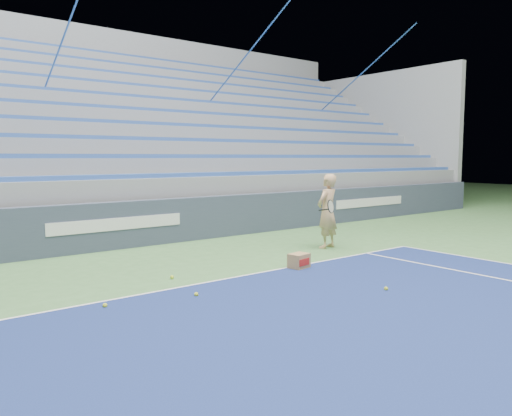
{
  "coord_description": "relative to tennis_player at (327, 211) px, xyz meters",
  "views": [
    {
      "loc": [
        -4.52,
        4.85,
        2.13
      ],
      "look_at": [
        1.4,
        12.38,
        1.15
      ],
      "focal_mm": 35.0,
      "sensor_mm": 36.0,
      "label": 1
    }
  ],
  "objects": [
    {
      "name": "tennis_ball_3",
      "position": [
        -4.33,
        -0.42,
        -0.84
      ],
      "size": [
        0.07,
        0.07,
        0.07
      ],
      "primitive_type": "sphere",
      "color": "#CEDB2C",
      "rests_on": "ground"
    },
    {
      "name": "tennis_ball_2",
      "position": [
        -4.57,
        -1.63,
        -0.84
      ],
      "size": [
        0.07,
        0.07,
        0.07
      ],
      "primitive_type": "sphere",
      "color": "#CEDB2C",
      "rests_on": "ground"
    },
    {
      "name": "tennis_ball_1",
      "position": [
        -2.01,
        -3.23,
        -0.84
      ],
      "size": [
        0.07,
        0.07,
        0.07
      ],
      "primitive_type": "sphere",
      "color": "#CEDB2C",
      "rests_on": "ground"
    },
    {
      "name": "sponsor_barrier",
      "position": [
        -3.94,
        2.96,
        -0.32
      ],
      "size": [
        30.0,
        0.32,
        1.1
      ],
      "color": "#364053",
      "rests_on": "ground"
    },
    {
      "name": "tennis_ball_0",
      "position": [
        -5.89,
        -1.32,
        -0.84
      ],
      "size": [
        0.07,
        0.07,
        0.07
      ],
      "primitive_type": "sphere",
      "color": "#CEDB2C",
      "rests_on": "ground"
    },
    {
      "name": "tennis_player",
      "position": [
        0.0,
        0.0,
        0.0
      ],
      "size": [
        0.96,
        0.89,
        1.74
      ],
      "color": "tan",
      "rests_on": "ground"
    },
    {
      "name": "ball_box",
      "position": [
        -1.99,
        -1.18,
        -0.73
      ],
      "size": [
        0.43,
        0.36,
        0.29
      ],
      "color": "#9E7A4C",
      "rests_on": "ground"
    },
    {
      "name": "bleachers",
      "position": [
        -3.95,
        8.68,
        1.48
      ],
      "size": [
        31.0,
        9.15,
        7.3
      ],
      "color": "gray",
      "rests_on": "ground"
    }
  ]
}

